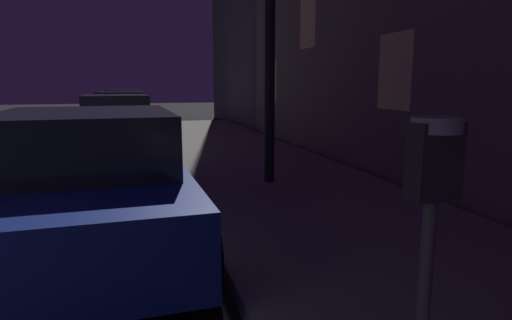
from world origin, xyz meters
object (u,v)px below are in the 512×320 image
car_green (125,104)px  parking_meter (431,205)px  car_white (116,124)px  car_silver (122,111)px  car_blue (91,182)px

car_green → parking_meter: bearing=-85.8°
parking_meter → car_white: parking_meter is taller
parking_meter → car_white: (-1.57, 9.93, -0.52)m
car_silver → car_green: size_ratio=1.04×
car_blue → car_white: size_ratio=0.94×
parking_meter → car_blue: (-1.57, 3.16, -0.51)m
car_green → car_silver: bearing=-90.0°
parking_meter → car_white: bearing=99.0°
car_silver → car_blue: bearing=-90.0°
car_blue → car_green: (-0.00, 18.12, 0.01)m
car_white → car_green: 11.35m
car_white → car_blue: bearing=-90.0°
car_blue → car_green: same height
car_green → car_white: bearing=-90.0°
car_blue → car_white: same height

